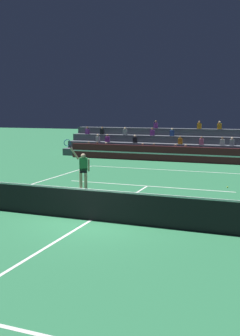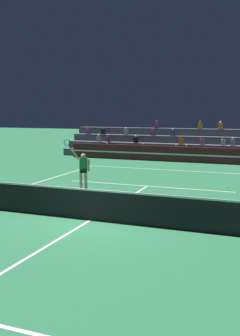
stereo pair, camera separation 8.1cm
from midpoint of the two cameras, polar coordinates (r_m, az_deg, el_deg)
ground_plane at (r=13.19m, az=-4.14°, el=-7.57°), size 120.00×120.00×0.00m
court_lines at (r=13.19m, az=-4.14°, el=-7.55°), size 11.10×23.90×0.01m
tennis_net at (r=13.05m, az=-4.17°, el=-5.27°), size 12.00×0.10×1.10m
sponsor_banner_wall at (r=28.11m, az=9.85°, el=1.93°), size 18.00×0.26×1.10m
bleacher_stand at (r=31.18m, az=11.02°, el=3.03°), size 20.79×3.80×2.83m
tennis_player at (r=17.77m, az=-5.29°, el=-0.21°), size 1.07×0.61×2.41m
tennis_ball at (r=19.26m, az=15.48°, el=-2.69°), size 0.07×0.07×0.07m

